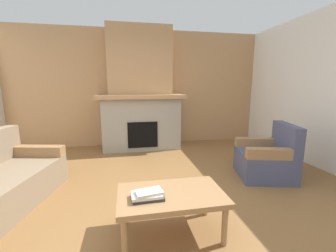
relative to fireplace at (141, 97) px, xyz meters
The scene contains 6 objects.
ground 2.87m from the fireplace, 90.00° to the right, with size 9.00×9.00×0.00m, color brown.
wall_back_wood_panel 0.42m from the fireplace, 90.00° to the left, with size 6.00×0.12×2.70m, color tan.
fireplace is the anchor object (origin of this frame).
armchair 2.89m from the fireplace, 48.51° to the right, with size 0.93×0.93×0.85m.
coffee_table 3.20m from the fireplace, 88.91° to the right, with size 1.00×0.60×0.43m.
book_stack_near_edge 3.24m from the fireplace, 92.99° to the right, with size 0.29×0.22×0.08m.
Camera 1 is at (-0.33, -2.32, 1.43)m, focal length 23.10 mm.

